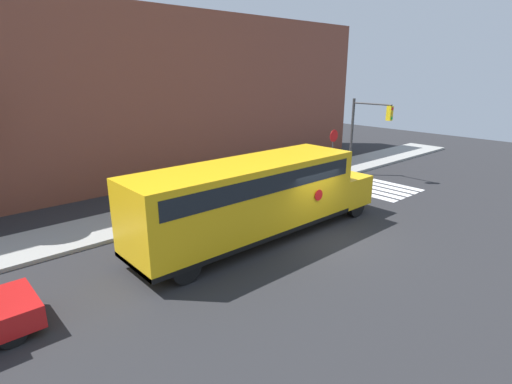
% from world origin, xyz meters
% --- Properties ---
extents(ground_plane, '(60.00, 60.00, 0.00)m').
position_xyz_m(ground_plane, '(0.00, 0.00, 0.00)').
color(ground_plane, '#28282B').
extents(sidewalk_strip, '(44.00, 3.00, 0.15)m').
position_xyz_m(sidewalk_strip, '(0.00, 6.50, 0.07)').
color(sidewalk_strip, '#9E9E99').
rests_on(sidewalk_strip, ground).
extents(building_backdrop, '(32.00, 4.00, 9.59)m').
position_xyz_m(building_backdrop, '(0.00, 13.00, 4.79)').
color(building_backdrop, brown).
rests_on(building_backdrop, ground).
extents(crosswalk_stripes, '(3.30, 3.20, 0.01)m').
position_xyz_m(crosswalk_stripes, '(7.61, 2.00, 0.00)').
color(crosswalk_stripes, white).
rests_on(crosswalk_stripes, ground).
extents(school_bus, '(10.99, 2.57, 3.07)m').
position_xyz_m(school_bus, '(-2.12, 1.63, 1.77)').
color(school_bus, yellow).
rests_on(school_bus, ground).
extents(stop_sign, '(0.73, 0.10, 2.93)m').
position_xyz_m(stop_sign, '(7.55, 5.51, 1.94)').
color(stop_sign, '#38383A').
rests_on(stop_sign, ground).
extents(traffic_light, '(0.28, 2.65, 4.68)m').
position_xyz_m(traffic_light, '(9.00, 4.35, 3.10)').
color(traffic_light, '#38383A').
rests_on(traffic_light, ground).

